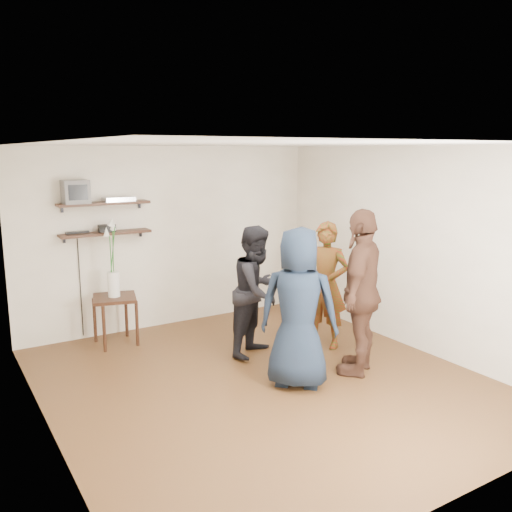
{
  "coord_description": "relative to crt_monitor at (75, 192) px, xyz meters",
  "views": [
    {
      "loc": [
        -3.05,
        -4.78,
        2.53
      ],
      "look_at": [
        0.15,
        0.4,
        1.35
      ],
      "focal_mm": 38.0,
      "sensor_mm": 36.0,
      "label": 1
    }
  ],
  "objects": [
    {
      "name": "person_brown",
      "position": [
        2.47,
        -2.71,
        -1.06
      ],
      "size": [
        1.19,
        1.02,
        1.91
      ],
      "primitive_type": "imported",
      "rotation": [
        0.0,
        0.0,
        3.74
      ],
      "color": "#4C2D20",
      "rests_on": "room"
    },
    {
      "name": "side_table",
      "position": [
        0.34,
        -0.32,
        -1.47
      ],
      "size": [
        0.67,
        0.67,
        0.65
      ],
      "rotation": [
        0.0,
        0.0,
        -0.27
      ],
      "color": "black",
      "rests_on": "room"
    },
    {
      "name": "wine_glass_fl",
      "position": [
        2.03,
        -2.21,
        -0.89
      ],
      "size": [
        0.07,
        0.07,
        0.22
      ],
      "color": "silver",
      "rests_on": "drinks_table"
    },
    {
      "name": "vase_lilies",
      "position": [
        0.34,
        -0.32,
        -1.03
      ],
      "size": [
        0.2,
        0.21,
        1.07
      ],
      "rotation": [
        0.0,
        0.0,
        -0.27
      ],
      "color": "white",
      "rests_on": "side_table"
    },
    {
      "name": "person_navy",
      "position": [
        1.63,
        -2.64,
        -1.14
      ],
      "size": [
        1.01,
        1.0,
        1.76
      ],
      "primitive_type": "imported",
      "rotation": [
        0.0,
        0.0,
        2.37
      ],
      "color": "#162133",
      "rests_on": "room"
    },
    {
      "name": "person_plaid",
      "position": [
        2.66,
        -1.83,
        -1.19
      ],
      "size": [
        0.64,
        0.72,
        1.65
      ],
      "primitive_type": "imported",
      "rotation": [
        0.0,
        0.0,
        -1.04
      ],
      "color": "#A31912",
      "rests_on": "room"
    },
    {
      "name": "drinks_table",
      "position": [
        2.09,
        -2.17,
        -1.39
      ],
      "size": [
        0.54,
        0.54,
        0.98
      ],
      "color": "black",
      "rests_on": "room"
    },
    {
      "name": "wine_glass_fr",
      "position": [
        2.17,
        -2.19,
        -0.9
      ],
      "size": [
        0.07,
        0.07,
        0.21
      ],
      "color": "silver",
      "rests_on": "drinks_table"
    },
    {
      "name": "wine_glass_br",
      "position": [
        2.11,
        -2.16,
        -0.89
      ],
      "size": [
        0.07,
        0.07,
        0.22
      ],
      "color": "silver",
      "rests_on": "drinks_table"
    },
    {
      "name": "dvd_deck",
      "position": [
        0.56,
        0.0,
        -0.12
      ],
      "size": [
        0.4,
        0.24,
        0.06
      ],
      "primitive_type": "cube",
      "color": "silver",
      "rests_on": "shelf_upper"
    },
    {
      "name": "person_dark",
      "position": [
        1.76,
        -1.6,
        -1.2
      ],
      "size": [
        1.0,
        0.93,
        1.64
      ],
      "primitive_type": "imported",
      "rotation": [
        0.0,
        0.0,
        0.52
      ],
      "color": "black",
      "rests_on": "room"
    },
    {
      "name": "power_strip",
      "position": [
        0.01,
        0.05,
        -0.54
      ],
      "size": [
        0.3,
        0.05,
        0.03
      ],
      "primitive_type": "cube",
      "color": "black",
      "rests_on": "shelf_lower"
    },
    {
      "name": "shelf_upper",
      "position": [
        0.36,
        0.0,
        -0.17
      ],
      "size": [
        1.2,
        0.25,
        0.04
      ],
      "primitive_type": "cube",
      "color": "black",
      "rests_on": "room"
    },
    {
      "name": "radio",
      "position": [
        0.38,
        0.0,
        -0.5
      ],
      "size": [
        0.22,
        0.1,
        0.1
      ],
      "primitive_type": "cube",
      "color": "black",
      "rests_on": "shelf_lower"
    },
    {
      "name": "wine_glass_bl",
      "position": [
        2.08,
        -2.09,
        -0.9
      ],
      "size": [
        0.07,
        0.07,
        0.2
      ],
      "color": "silver",
      "rests_on": "drinks_table"
    },
    {
      "name": "crt_monitor",
      "position": [
        0.0,
        0.0,
        0.0
      ],
      "size": [
        0.32,
        0.3,
        0.3
      ],
      "primitive_type": "cube",
      "color": "#59595B",
      "rests_on": "shelf_upper"
    },
    {
      "name": "room",
      "position": [
        1.36,
        -2.38,
        -0.72
      ],
      "size": [
        4.58,
        5.08,
        2.68
      ],
      "color": "#452416",
      "rests_on": "ground"
    },
    {
      "name": "shelf_lower",
      "position": [
        0.36,
        0.0,
        -0.57
      ],
      "size": [
        1.2,
        0.25,
        0.04
      ],
      "primitive_type": "cube",
      "color": "black",
      "rests_on": "room"
    }
  ]
}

